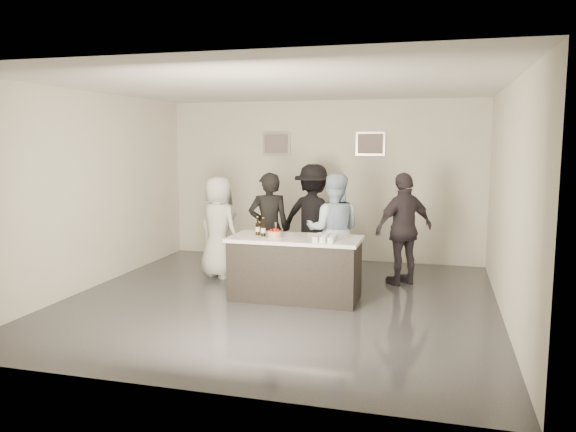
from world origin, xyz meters
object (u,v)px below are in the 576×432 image
(beer_bottle_a, at_px, (258,226))
(person_main_black, at_px, (269,228))
(bar_counter, at_px, (295,268))
(person_guest_back, at_px, (313,218))
(beer_bottle_b, at_px, (263,227))
(person_guest_right, at_px, (404,229))
(person_guest_left, at_px, (218,227))
(person_main_blue, at_px, (333,230))
(cake, at_px, (275,234))

(beer_bottle_a, xyz_separation_m, person_main_black, (-0.06, 0.74, -0.15))
(bar_counter, distance_m, person_main_black, 1.09)
(bar_counter, height_order, beer_bottle_a, beer_bottle_a)
(person_main_black, xyz_separation_m, person_guest_back, (0.48, 1.07, 0.04))
(beer_bottle_b, bearing_deg, person_main_black, 101.67)
(beer_bottle_b, height_order, person_guest_right, person_guest_right)
(beer_bottle_b, height_order, person_main_black, person_main_black)
(bar_counter, bearing_deg, person_guest_left, 148.46)
(person_main_black, relative_size, person_main_blue, 1.00)
(person_main_blue, relative_size, person_guest_left, 1.05)
(person_guest_back, bearing_deg, person_main_black, 75.85)
(person_main_black, bearing_deg, beer_bottle_b, 77.79)
(person_main_black, distance_m, person_guest_left, 0.95)
(person_guest_right, bearing_deg, person_main_black, -27.34)
(cake, relative_size, beer_bottle_b, 0.76)
(beer_bottle_b, xyz_separation_m, person_main_blue, (0.85, 0.89, -0.14))
(beer_bottle_b, height_order, person_guest_left, person_guest_left)
(person_main_blue, bearing_deg, cake, 47.30)
(cake, relative_size, person_main_black, 0.11)
(bar_counter, relative_size, person_guest_back, 1.00)
(person_main_blue, bearing_deg, beer_bottle_a, 33.81)
(cake, xyz_separation_m, person_guest_back, (0.13, 1.91, -0.01))
(bar_counter, xyz_separation_m, beer_bottle_b, (-0.46, -0.04, 0.58))
(person_main_black, bearing_deg, person_guest_left, -34.87)
(person_guest_left, relative_size, person_guest_right, 0.95)
(cake, height_order, person_guest_back, person_guest_back)
(person_main_black, height_order, person_main_blue, person_main_blue)
(bar_counter, xyz_separation_m, person_guest_right, (1.44, 1.27, 0.44))
(bar_counter, relative_size, person_guest_right, 1.05)
(person_main_blue, distance_m, person_guest_right, 1.13)
(cake, xyz_separation_m, beer_bottle_b, (-0.18, 0.02, 0.09))
(person_guest_left, bearing_deg, person_guest_right, -148.40)
(person_guest_left, bearing_deg, person_guest_back, -122.09)
(cake, distance_m, person_main_blue, 1.14)
(bar_counter, relative_size, person_main_black, 1.05)
(person_main_black, bearing_deg, person_guest_right, 169.40)
(person_main_blue, bearing_deg, bar_counter, 59.09)
(bar_counter, height_order, person_main_blue, person_main_blue)
(cake, distance_m, person_main_black, 0.91)
(beer_bottle_b, distance_m, person_guest_right, 2.31)
(bar_counter, bearing_deg, beer_bottle_b, -174.91)
(cake, xyz_separation_m, beer_bottle_a, (-0.29, 0.11, 0.09))
(person_main_blue, bearing_deg, person_main_black, -2.14)
(cake, bearing_deg, person_guest_left, 141.24)
(cake, distance_m, person_guest_right, 2.18)
(beer_bottle_b, distance_m, person_main_blue, 1.24)
(cake, height_order, person_main_blue, person_main_blue)
(person_main_blue, xyz_separation_m, person_guest_right, (1.05, 0.41, 0.00))
(person_guest_back, bearing_deg, cake, 96.01)
(person_main_blue, bearing_deg, person_guest_back, -67.61)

